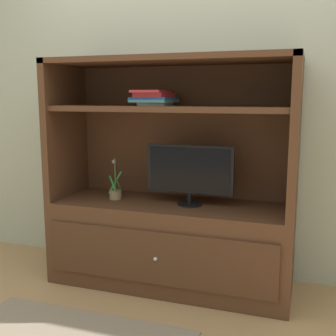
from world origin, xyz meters
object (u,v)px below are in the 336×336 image
object	(u,v)px
tv_monitor	(190,172)
magazine_stack	(154,98)
media_console	(171,216)
potted_plant	(115,192)

from	to	relation	value
tv_monitor	magazine_stack	world-z (taller)	magazine_stack
media_console	magazine_stack	size ratio (longest dim) A/B	5.22
potted_plant	magazine_stack	distance (m)	0.72
tv_monitor	magazine_stack	bearing A→B (deg)	179.12
tv_monitor	magazine_stack	size ratio (longest dim) A/B	1.86
potted_plant	magazine_stack	xyz separation A→B (m)	(0.29, 0.01, 0.66)
media_console	potted_plant	bearing A→B (deg)	-176.87
media_console	tv_monitor	distance (m)	0.35
tv_monitor	media_console	bearing A→B (deg)	174.12
tv_monitor	magazine_stack	xyz separation A→B (m)	(-0.25, 0.00, 0.48)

